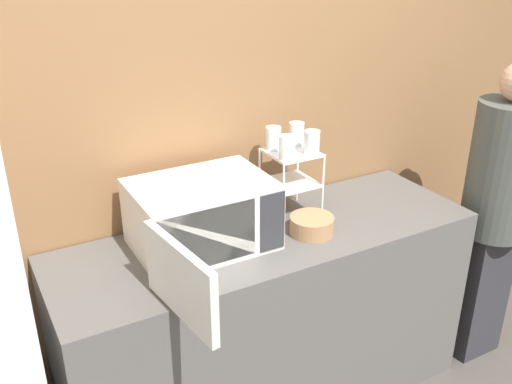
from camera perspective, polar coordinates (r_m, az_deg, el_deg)
The scene contains 10 objects.
wall_back at distance 2.64m, azimuth -2.53°, elevation 6.15°, with size 8.00×0.06×2.60m.
counter at distance 2.76m, azimuth 1.21°, elevation -12.71°, with size 1.91×0.63×0.93m.
microwave at distance 2.34m, azimuth -5.51°, elevation -2.54°, with size 0.59×0.84×0.29m.
dish_rack at distance 2.61m, azimuth 3.53°, elevation 2.28°, with size 0.22×0.22×0.31m.
glass_front_left at distance 2.47m, azimuth 3.13°, elevation 4.47°, with size 0.07×0.07×0.11m.
glass_back_right at distance 2.64m, azimuth 4.07°, elevation 5.83°, with size 0.07×0.07×0.11m.
glass_front_right at distance 2.54m, azimuth 5.61°, elevation 4.97°, with size 0.07×0.07×0.11m.
glass_back_left at distance 2.58m, azimuth 1.75°, elevation 5.39°, with size 0.07×0.07×0.11m.
bowl at distance 2.50m, azimuth 5.59°, elevation -3.33°, with size 0.19×0.19×0.08m.
person at distance 3.09m, azimuth 22.96°, elevation -1.06°, with size 0.34×0.34×1.60m.
Camera 1 is at (-1.12, -1.57, 2.13)m, focal length 40.00 mm.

